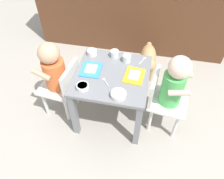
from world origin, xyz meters
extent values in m
plane|color=#9E998E|center=(0.00, 0.00, 0.00)|extent=(7.00, 7.00, 0.00)
cube|color=#56331E|center=(0.00, 1.07, 0.46)|extent=(2.07, 0.32, 0.91)
cube|color=slate|center=(0.00, 0.00, 0.46)|extent=(0.54, 0.54, 0.03)
cube|color=slate|center=(-0.24, -0.24, 0.23)|extent=(0.04, 0.04, 0.45)
cube|color=slate|center=(0.24, -0.24, 0.23)|extent=(0.04, 0.04, 0.45)
cube|color=slate|center=(-0.24, 0.24, 0.23)|extent=(0.04, 0.04, 0.45)
cube|color=slate|center=(0.24, 0.24, 0.23)|extent=(0.04, 0.04, 0.45)
cube|color=silver|center=(-0.44, -0.03, 0.28)|extent=(0.31, 0.31, 0.02)
cube|color=silver|center=(-0.31, -0.04, 0.40)|extent=(0.05, 0.27, 0.22)
cylinder|color=#D86633|center=(-0.44, -0.03, 0.42)|extent=(0.17, 0.17, 0.25)
sphere|color=tan|center=(-0.45, -0.03, 0.61)|extent=(0.16, 0.16, 0.16)
cylinder|color=silver|center=(-0.53, 0.08, 0.14)|extent=(0.03, 0.03, 0.27)
cylinder|color=silver|center=(-0.55, -0.12, 0.14)|extent=(0.03, 0.03, 0.27)
cylinder|color=silver|center=(-0.33, 0.06, 0.14)|extent=(0.03, 0.03, 0.27)
cylinder|color=silver|center=(-0.35, -0.14, 0.14)|extent=(0.03, 0.03, 0.27)
cylinder|color=tan|center=(-0.48, 0.07, 0.48)|extent=(0.15, 0.06, 0.09)
cylinder|color=tan|center=(-0.50, -0.12, 0.48)|extent=(0.15, 0.06, 0.09)
cube|color=silver|center=(0.44, -0.01, 0.28)|extent=(0.31, 0.31, 0.02)
cube|color=silver|center=(0.31, 0.01, 0.40)|extent=(0.06, 0.27, 0.22)
cylinder|color=#4CB259|center=(0.44, -0.01, 0.43)|extent=(0.16, 0.16, 0.27)
sphere|color=beige|center=(0.45, -0.01, 0.63)|extent=(0.16, 0.16, 0.16)
cylinder|color=silver|center=(0.53, -0.12, 0.14)|extent=(0.03, 0.03, 0.27)
cylinder|color=silver|center=(0.55, 0.08, 0.14)|extent=(0.03, 0.03, 0.27)
cylinder|color=silver|center=(0.33, -0.10, 0.14)|extent=(0.03, 0.03, 0.27)
cylinder|color=silver|center=(0.35, 0.10, 0.14)|extent=(0.03, 0.03, 0.27)
cylinder|color=beige|center=(0.48, -0.11, 0.49)|extent=(0.15, 0.06, 0.09)
cylinder|color=beige|center=(0.50, 0.07, 0.49)|extent=(0.15, 0.06, 0.09)
ellipsoid|color=tan|center=(0.24, 0.58, 0.23)|extent=(0.17, 0.32, 0.19)
sphere|color=tan|center=(0.25, 0.40, 0.27)|extent=(0.14, 0.14, 0.14)
sphere|color=black|center=(0.25, 0.35, 0.27)|extent=(0.06, 0.06, 0.06)
torus|color=green|center=(0.25, 0.43, 0.26)|extent=(0.12, 0.04, 0.12)
sphere|color=tan|center=(0.23, 0.73, 0.27)|extent=(0.05, 0.05, 0.05)
cylinder|color=tan|center=(0.20, 0.49, 0.07)|extent=(0.04, 0.04, 0.15)
cylinder|color=tan|center=(0.29, 0.50, 0.07)|extent=(0.04, 0.04, 0.15)
cylinder|color=tan|center=(0.19, 0.66, 0.07)|extent=(0.04, 0.04, 0.15)
cylinder|color=tan|center=(0.28, 0.67, 0.07)|extent=(0.04, 0.04, 0.15)
cube|color=#388CD8|center=(-0.16, 0.01, 0.48)|extent=(0.15, 0.17, 0.01)
cube|color=white|center=(-0.16, 0.01, 0.49)|extent=(0.08, 0.10, 0.01)
cube|color=gold|center=(0.16, 0.01, 0.48)|extent=(0.15, 0.19, 0.01)
cube|color=white|center=(0.16, 0.01, 0.49)|extent=(0.08, 0.10, 0.01)
cylinder|color=white|center=(0.08, 0.16, 0.50)|extent=(0.06, 0.06, 0.06)
cylinder|color=silver|center=(0.08, 0.16, 0.50)|extent=(0.05, 0.05, 0.04)
cylinder|color=white|center=(-0.02, 0.20, 0.50)|extent=(0.06, 0.06, 0.06)
cylinder|color=silver|center=(-0.02, 0.20, 0.49)|extent=(0.06, 0.06, 0.03)
cylinder|color=white|center=(-0.17, -0.18, 0.49)|extent=(0.09, 0.09, 0.03)
cylinder|color=#B26633|center=(-0.17, -0.18, 0.50)|extent=(0.07, 0.07, 0.01)
cylinder|color=silver|center=(0.09, -0.20, 0.49)|extent=(0.10, 0.10, 0.03)
cylinder|color=gold|center=(0.09, -0.20, 0.51)|extent=(0.08, 0.08, 0.01)
cylinder|color=white|center=(-0.20, 0.19, 0.50)|extent=(0.08, 0.08, 0.04)
cylinder|color=#B26633|center=(-0.20, 0.19, 0.51)|extent=(0.06, 0.06, 0.01)
cylinder|color=silver|center=(0.20, 0.18, 0.48)|extent=(0.03, 0.07, 0.01)
ellipsoid|color=silver|center=(0.21, 0.23, 0.48)|extent=(0.03, 0.03, 0.01)
cylinder|color=silver|center=(-0.02, -0.11, 0.48)|extent=(0.05, 0.06, 0.01)
ellipsoid|color=silver|center=(-0.05, -0.07, 0.48)|extent=(0.03, 0.03, 0.01)
camera|label=1|loc=(0.24, -1.14, 1.55)|focal=34.75mm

